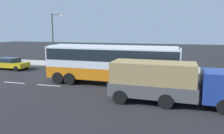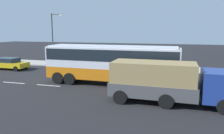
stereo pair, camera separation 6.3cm
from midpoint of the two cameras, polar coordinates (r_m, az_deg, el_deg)
ground_plane at (r=21.34m, az=-3.06°, el=-3.77°), size 120.00×120.00×0.00m
sidewalk_curb at (r=29.24m, az=2.22°, el=0.08°), size 80.00×4.00×0.15m
lane_centreline at (r=17.57m, az=13.04°, el=-6.97°), size 43.92×0.16×0.01m
coach_bus at (r=19.75m, az=-0.29°, el=1.66°), size 12.12×2.90×3.56m
cargo_truck at (r=15.29m, az=14.40°, el=-3.59°), size 8.29×2.85×2.80m
car_yellow_taxi at (r=30.52m, az=-25.34°, el=0.90°), size 4.66×2.11×1.47m
pedestrian_near_curb at (r=27.93m, az=7.62°, el=1.49°), size 0.32×0.32×1.52m
street_lamp at (r=30.91m, az=-15.11°, el=7.90°), size 1.76×0.24×6.99m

